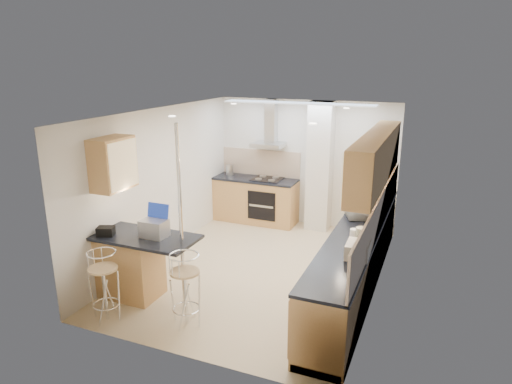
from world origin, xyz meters
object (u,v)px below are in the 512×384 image
at_px(laptop, 154,228).
at_px(bar_stool_end, 186,290).
at_px(microwave, 358,207).
at_px(bread_bin, 358,250).
at_px(bar_stool_near, 104,286).

relative_size(laptop, bar_stool_end, 0.36).
height_order(microwave, bread_bin, microwave).
distance_m(bar_stool_near, bread_bin, 3.22).
relative_size(bar_stool_end, bread_bin, 2.73).
distance_m(bar_stool_near, bar_stool_end, 1.06).
height_order(bar_stool_end, bread_bin, bread_bin).
height_order(bar_stool_near, bread_bin, bread_bin).
bearing_deg(bar_stool_near, bread_bin, 35.49).
xyz_separation_m(laptop, bread_bin, (2.65, 0.42, -0.05)).
distance_m(laptop, bar_stool_end, 0.99).
bearing_deg(laptop, bar_stool_near, -114.77).
relative_size(laptop, bar_stool_near, 0.36).
xyz_separation_m(laptop, bar_stool_end, (0.69, -0.40, -0.58)).
xyz_separation_m(bar_stool_end, bread_bin, (1.96, 0.81, 0.53)).
height_order(laptop, bar_stool_near, laptop).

